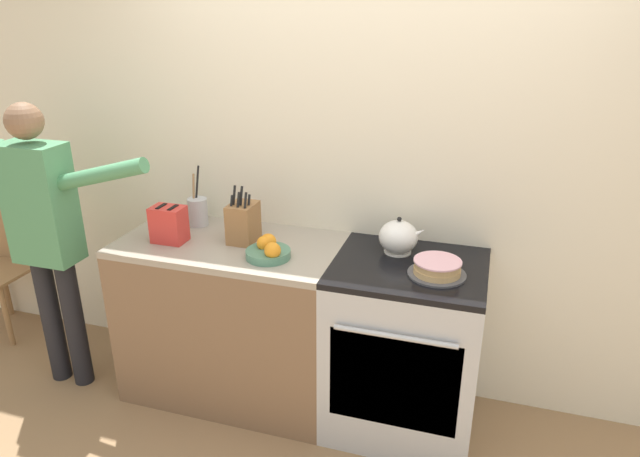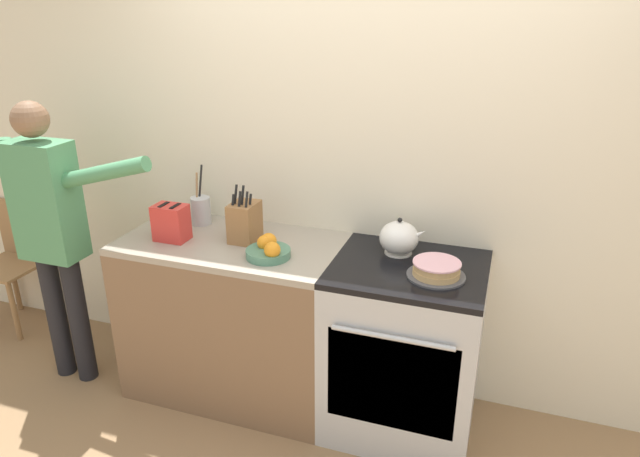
{
  "view_description": "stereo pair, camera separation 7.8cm",
  "coord_description": "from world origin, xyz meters",
  "px_view_note": "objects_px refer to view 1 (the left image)",
  "views": [
    {
      "loc": [
        0.62,
        -2.18,
        2.12
      ],
      "look_at": [
        -0.15,
        0.29,
        1.08
      ],
      "focal_mm": 32.0,
      "sensor_mm": 36.0,
      "label": 1
    },
    {
      "loc": [
        0.69,
        -2.16,
        2.12
      ],
      "look_at": [
        -0.15,
        0.29,
        1.08
      ],
      "focal_mm": 32.0,
      "sensor_mm": 36.0,
      "label": 2
    }
  ],
  "objects_px": {
    "knife_block": "(243,222)",
    "fruit_bowl": "(269,250)",
    "layer_cake": "(437,268)",
    "tea_kettle": "(399,237)",
    "person_baker": "(46,226)",
    "utensil_crock": "(198,211)",
    "dining_chair": "(8,259)",
    "stove_range": "(404,347)",
    "toaster": "(169,224)"
  },
  "relations": [
    {
      "from": "dining_chair",
      "to": "layer_cake",
      "type": "bearing_deg",
      "value": -34.12
    },
    {
      "from": "person_baker",
      "to": "tea_kettle",
      "type": "bearing_deg",
      "value": 23.43
    },
    {
      "from": "stove_range",
      "to": "tea_kettle",
      "type": "distance_m",
      "value": 0.57
    },
    {
      "from": "tea_kettle",
      "to": "toaster",
      "type": "height_order",
      "value": "toaster"
    },
    {
      "from": "layer_cake",
      "to": "utensil_crock",
      "type": "xyz_separation_m",
      "value": [
        -1.37,
        0.25,
        0.05
      ]
    },
    {
      "from": "fruit_bowl",
      "to": "layer_cake",
      "type": "bearing_deg",
      "value": 3.71
    },
    {
      "from": "layer_cake",
      "to": "knife_block",
      "type": "xyz_separation_m",
      "value": [
        -1.03,
        0.11,
        0.07
      ]
    },
    {
      "from": "knife_block",
      "to": "person_baker",
      "type": "relative_size",
      "value": 0.19
    },
    {
      "from": "fruit_bowl",
      "to": "person_baker",
      "type": "xyz_separation_m",
      "value": [
        -1.25,
        -0.1,
        0.02
      ]
    },
    {
      "from": "toaster",
      "to": "person_baker",
      "type": "relative_size",
      "value": 0.12
    },
    {
      "from": "dining_chair",
      "to": "utensil_crock",
      "type": "bearing_deg",
      "value": -29.84
    },
    {
      "from": "layer_cake",
      "to": "tea_kettle",
      "type": "xyz_separation_m",
      "value": [
        -0.22,
        0.2,
        0.05
      ]
    },
    {
      "from": "knife_block",
      "to": "utensil_crock",
      "type": "height_order",
      "value": "utensil_crock"
    },
    {
      "from": "tea_kettle",
      "to": "knife_block",
      "type": "bearing_deg",
      "value": -173.02
    },
    {
      "from": "layer_cake",
      "to": "knife_block",
      "type": "bearing_deg",
      "value": 174.11
    },
    {
      "from": "utensil_crock",
      "to": "fruit_bowl",
      "type": "height_order",
      "value": "utensil_crock"
    },
    {
      "from": "toaster",
      "to": "fruit_bowl",
      "type": "bearing_deg",
      "value": -3.96
    },
    {
      "from": "utensil_crock",
      "to": "fruit_bowl",
      "type": "relative_size",
      "value": 1.53
    },
    {
      "from": "tea_kettle",
      "to": "toaster",
      "type": "xyz_separation_m",
      "value": [
        -1.18,
        -0.22,
        0.01
      ]
    },
    {
      "from": "knife_block",
      "to": "person_baker",
      "type": "distance_m",
      "value": 1.08
    },
    {
      "from": "tea_kettle",
      "to": "knife_block",
      "type": "relative_size",
      "value": 0.79
    },
    {
      "from": "tea_kettle",
      "to": "toaster",
      "type": "relative_size",
      "value": 1.23
    },
    {
      "from": "tea_kettle",
      "to": "fruit_bowl",
      "type": "bearing_deg",
      "value": -156.8
    },
    {
      "from": "layer_cake",
      "to": "tea_kettle",
      "type": "distance_m",
      "value": 0.3
    },
    {
      "from": "tea_kettle",
      "to": "dining_chair",
      "type": "height_order",
      "value": "tea_kettle"
    },
    {
      "from": "utensil_crock",
      "to": "dining_chair",
      "type": "xyz_separation_m",
      "value": [
        -1.5,
        0.03,
        -0.52
      ]
    },
    {
      "from": "layer_cake",
      "to": "person_baker",
      "type": "xyz_separation_m",
      "value": [
        -2.07,
        -0.15,
        0.02
      ]
    },
    {
      "from": "layer_cake",
      "to": "tea_kettle",
      "type": "bearing_deg",
      "value": 136.78
    },
    {
      "from": "person_baker",
      "to": "utensil_crock",
      "type": "bearing_deg",
      "value": 42.08
    },
    {
      "from": "knife_block",
      "to": "toaster",
      "type": "distance_m",
      "value": 0.39
    },
    {
      "from": "utensil_crock",
      "to": "toaster",
      "type": "xyz_separation_m",
      "value": [
        -0.03,
        -0.26,
        0.01
      ]
    },
    {
      "from": "utensil_crock",
      "to": "toaster",
      "type": "height_order",
      "value": "utensil_crock"
    },
    {
      "from": "toaster",
      "to": "person_baker",
      "type": "bearing_deg",
      "value": -168.36
    },
    {
      "from": "layer_cake",
      "to": "utensil_crock",
      "type": "bearing_deg",
      "value": 169.83
    },
    {
      "from": "toaster",
      "to": "utensil_crock",
      "type": "bearing_deg",
      "value": 83.68
    },
    {
      "from": "stove_range",
      "to": "utensil_crock",
      "type": "bearing_deg",
      "value": 171.81
    },
    {
      "from": "knife_block",
      "to": "utensil_crock",
      "type": "xyz_separation_m",
      "value": [
        -0.34,
        0.14,
        -0.02
      ]
    },
    {
      "from": "knife_block",
      "to": "fruit_bowl",
      "type": "xyz_separation_m",
      "value": [
        0.21,
        -0.16,
        -0.07
      ]
    },
    {
      "from": "knife_block",
      "to": "stove_range",
      "type": "bearing_deg",
      "value": -2.41
    },
    {
      "from": "dining_chair",
      "to": "person_baker",
      "type": "bearing_deg",
      "value": -56.83
    },
    {
      "from": "toaster",
      "to": "dining_chair",
      "type": "distance_m",
      "value": 1.59
    },
    {
      "from": "stove_range",
      "to": "fruit_bowl",
      "type": "bearing_deg",
      "value": -169.89
    },
    {
      "from": "stove_range",
      "to": "toaster",
      "type": "height_order",
      "value": "toaster"
    },
    {
      "from": "person_baker",
      "to": "fruit_bowl",
      "type": "bearing_deg",
      "value": 17.04
    },
    {
      "from": "utensil_crock",
      "to": "person_baker",
      "type": "bearing_deg",
      "value": -150.46
    },
    {
      "from": "tea_kettle",
      "to": "stove_range",
      "type": "bearing_deg",
      "value": -59.68
    },
    {
      "from": "dining_chair",
      "to": "fruit_bowl",
      "type": "bearing_deg",
      "value": -37.77
    },
    {
      "from": "utensil_crock",
      "to": "tea_kettle",
      "type": "bearing_deg",
      "value": -2.04
    },
    {
      "from": "stove_range",
      "to": "layer_cake",
      "type": "xyz_separation_m",
      "value": [
        0.14,
        -0.07,
        0.5
      ]
    },
    {
      "from": "toaster",
      "to": "layer_cake",
      "type": "bearing_deg",
      "value": 0.54
    }
  ]
}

